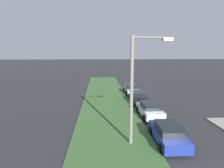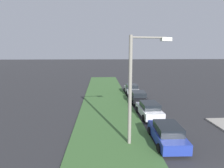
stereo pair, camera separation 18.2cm
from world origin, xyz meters
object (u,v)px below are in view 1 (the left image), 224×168
(parked_car_silver, at_px, (131,89))
(streetlight, at_px, (137,83))
(parked_car_blue, at_px, (168,134))
(parked_car_black, at_px, (139,97))
(parked_car_white, at_px, (150,109))

(parked_car_silver, height_order, streetlight, streetlight)
(parked_car_blue, bearing_deg, parked_car_black, 1.00)
(parked_car_white, relative_size, parked_car_silver, 1.01)
(streetlight, bearing_deg, parked_car_white, -24.08)
(parked_car_silver, relative_size, streetlight, 0.57)
(parked_car_black, relative_size, parked_car_silver, 1.02)
(parked_car_white, xyz_separation_m, parked_car_silver, (10.46, 0.08, 0.00))
(parked_car_white, height_order, parked_car_silver, same)
(parked_car_blue, relative_size, parked_car_black, 0.99)
(parked_car_blue, distance_m, parked_car_silver, 16.12)
(parked_car_white, distance_m, parked_car_black, 5.21)
(parked_car_blue, xyz_separation_m, parked_car_black, (10.87, -0.15, 0.00))
(parked_car_white, relative_size, streetlight, 0.58)
(parked_car_blue, bearing_deg, streetlight, 91.40)
(parked_car_black, bearing_deg, parked_car_blue, -177.96)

